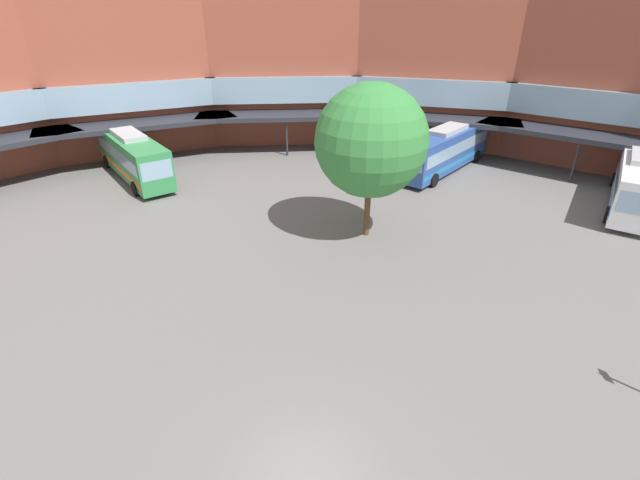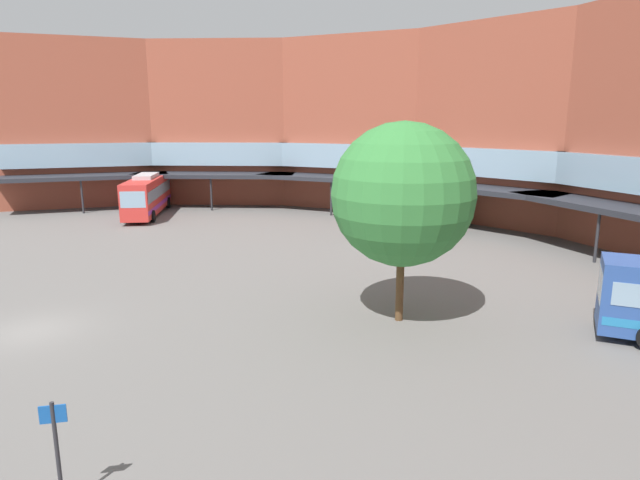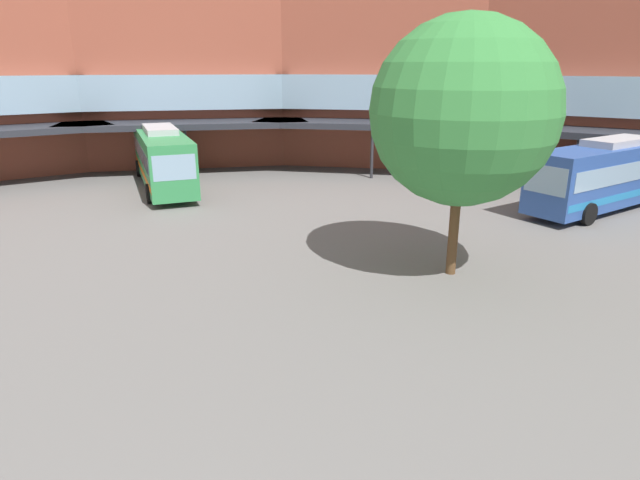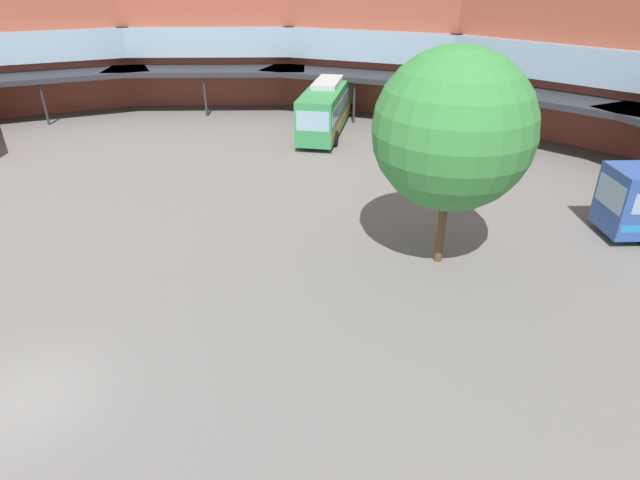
% 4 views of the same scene
% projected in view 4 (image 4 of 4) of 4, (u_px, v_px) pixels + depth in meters
% --- Properties ---
extents(ground_plane, '(128.75, 128.75, 0.00)m').
position_uv_depth(ground_plane, '(27.00, 400.00, 15.94)').
color(ground_plane, slate).
extents(station_building, '(85.29, 49.55, 17.20)m').
position_uv_depth(station_building, '(447.00, 40.00, 26.75)').
color(station_building, '#9E4C38').
rests_on(station_building, ground).
extents(bus_1, '(8.62, 11.58, 3.77)m').
position_uv_depth(bus_1, '(328.00, 105.00, 40.51)').
color(bus_1, '#338C4C').
rests_on(bus_1, ground).
extents(plaza_tree, '(6.41, 6.41, 9.07)m').
position_uv_depth(plaza_tree, '(453.00, 130.00, 20.63)').
color(plaza_tree, brown).
rests_on(plaza_tree, ground).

